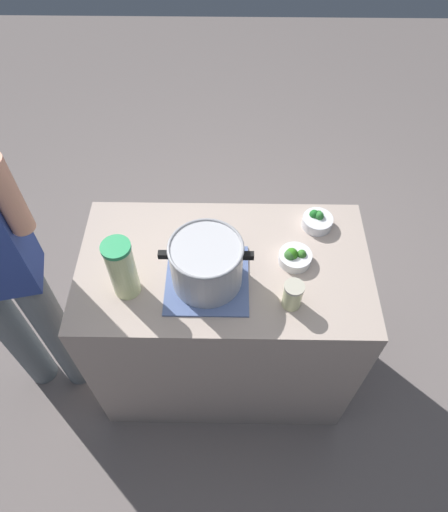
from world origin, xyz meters
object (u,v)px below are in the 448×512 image
Objects in this scene: lemonade_pitcher at (122,269)px; broccoli_bowl_front at (317,220)px; cooking_pot at (206,263)px; broccoli_bowl_center at (294,257)px; mason_jar at (293,295)px.

lemonade_pitcher is 2.09× the size of broccoli_bowl_front.
cooking_pot is at bearing -171.37° from lemonade_pitcher.
cooking_pot is at bearing 15.92° from broccoli_bowl_center.
mason_jar is 0.94× the size of broccoli_bowl_front.
cooking_pot is 0.33m from mason_jar.
lemonade_pitcher is 0.82m from broccoli_bowl_front.
broccoli_bowl_front is (-0.13, -0.39, -0.03)m from mason_jar.
broccoli_bowl_front is at bearing -155.98° from lemonade_pitcher.
broccoli_bowl_front and broccoli_bowl_center have the same top height.
broccoli_bowl_front is at bearing -109.18° from mason_jar.
lemonade_pitcher reaches higher than broccoli_bowl_front.
broccoli_bowl_center is at bearing -164.08° from cooking_pot.
mason_jar is at bearing 162.26° from cooking_pot.
mason_jar is 0.41m from broccoli_bowl_front.
cooking_pot is 0.54m from broccoli_bowl_front.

